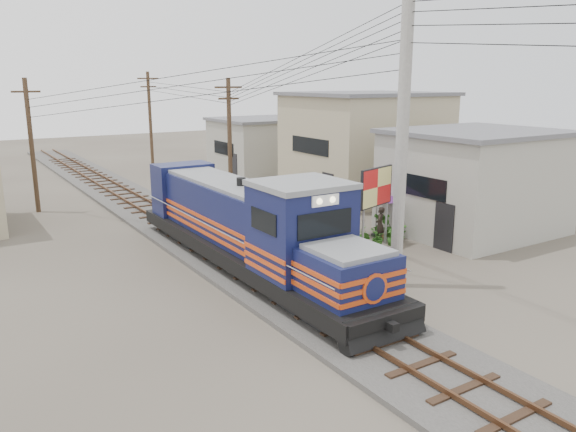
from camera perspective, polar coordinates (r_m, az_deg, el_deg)
ground at (r=18.08m, az=1.47°, el=-8.68°), size 120.00×120.00×0.00m
ballast at (r=26.53m, az=-10.61°, el=-1.43°), size 3.60×70.00×0.16m
track at (r=26.48m, az=-10.63°, el=-1.05°), size 1.15×70.00×0.12m
locomotive at (r=20.42m, az=-3.97°, el=-1.22°), size 2.76×15.00×3.72m
utility_pole_main at (r=18.64m, az=11.51°, el=7.62°), size 0.40×0.40×10.00m
wooden_pole_mid at (r=31.29m, az=-5.95°, el=7.71°), size 1.60×0.24×7.00m
wooden_pole_far at (r=44.31m, az=-13.82°, el=9.44°), size 1.60×0.24×7.50m
wooden_pole_left at (r=32.34m, az=-24.62°, el=6.75°), size 1.60×0.24×7.00m
power_lines at (r=24.21m, az=-10.34°, el=15.07°), size 9.65×19.00×3.30m
shophouse_front at (r=27.19m, az=18.42°, el=3.39°), size 7.35×6.30×4.70m
shophouse_mid at (r=34.07m, az=7.85°, el=7.17°), size 8.40×7.35×6.20m
shophouse_back at (r=41.52m, az=-2.78°, el=7.03°), size 6.30×6.30×4.20m
billboard at (r=23.24m, az=8.97°, el=2.71°), size 2.15×0.78×3.43m
market_umbrella at (r=25.32m, az=9.04°, el=2.20°), size 1.99×1.99×2.19m
vendor at (r=24.73m, az=9.32°, el=-0.83°), size 0.67×0.63×1.53m
plant_nursery at (r=24.52m, az=6.87°, el=-1.64°), size 3.51×3.03×1.05m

